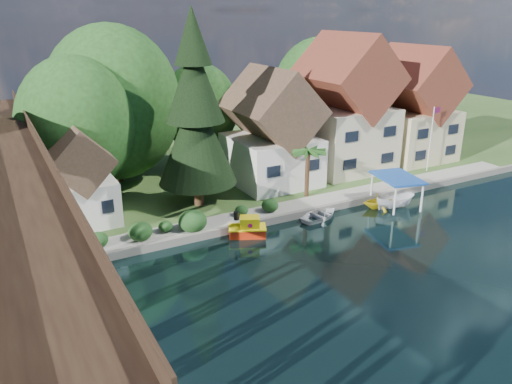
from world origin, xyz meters
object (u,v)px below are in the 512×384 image
conifer (195,115)px  boat_white_a (320,214)px  flagpole (432,132)px  trestle_bridge (16,218)px  shed (80,182)px  boat_yellow (378,200)px  house_right (412,111)px  house_left (272,135)px  palm_tree (308,153)px  tugboat (248,228)px  boat_canopy (396,195)px  house_center (345,112)px

conifer → boat_white_a: size_ratio=4.24×
flagpole → trestle_bridge: bearing=-171.2°
trestle_bridge → shed: trestle_bridge is taller
boat_yellow → flagpole: bearing=-54.0°
house_right → conifer: size_ratio=0.77×
house_right → house_left: bearing=-180.0°
palm_tree → shed: bearing=169.4°
tugboat → boat_canopy: bearing=-4.4°
house_center → boat_yellow: house_center is taller
conifer → flagpole: bearing=-5.9°
palm_tree → flagpole: (15.44, 0.24, 0.11)m
boat_canopy → flagpole: bearing=29.2°
boat_white_a → boat_canopy: 7.23m
trestle_bridge → house_right: bearing=14.8°
boat_yellow → house_left: bearing=42.6°
boat_white_a → boat_canopy: bearing=-114.2°
shed → tugboat: size_ratio=2.42×
house_right → flagpole: (-1.77, -4.78, -1.15)m
house_center → shed: 27.20m
trestle_bridge → house_left: bearing=25.2°
trestle_bridge → flagpole: bearing=8.8°
boat_canopy → boat_white_a: bearing=170.2°
shed → palm_tree: bearing=-10.6°
trestle_bridge → tugboat: 16.45m
tugboat → boat_yellow: 12.70m
house_left → boat_white_a: 10.12m
trestle_bridge → shed: bearing=61.8°
flagpole → boat_canopy: size_ratio=1.32×
flagpole → house_right: bearing=69.6°
house_right → boat_white_a: size_ratio=3.24×
house_right → trestle_bridge: bearing=-165.2°
palm_tree → flagpole: bearing=0.9°
trestle_bridge → shed: size_ratio=5.63×
house_left → palm_tree: (0.78, -5.02, -0.62)m
trestle_bridge → house_center: size_ratio=3.18×
conifer → palm_tree: conifer is taller
boat_white_a → shed: bearing=52.7°
shed → boat_canopy: size_ratio=1.54×
house_left → palm_tree: house_left is taller
house_right → tugboat: bearing=-160.3°
conifer → tugboat: (1.19, -6.83, -7.71)m
house_center → house_right: (9.00, -0.50, -0.64)m
palm_tree → boat_yellow: (4.58, -4.39, -3.78)m
palm_tree → house_center: bearing=33.9°
house_left → boat_canopy: (6.62, -10.15, -3.89)m
trestle_bridge → house_left: house_left is taller
shed → boat_white_a: shed is taller
tugboat → palm_tree: bearing=26.5°
palm_tree → tugboat: 9.88m
trestle_bridge → house_right: (41.00, 10.83, 0.43)m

